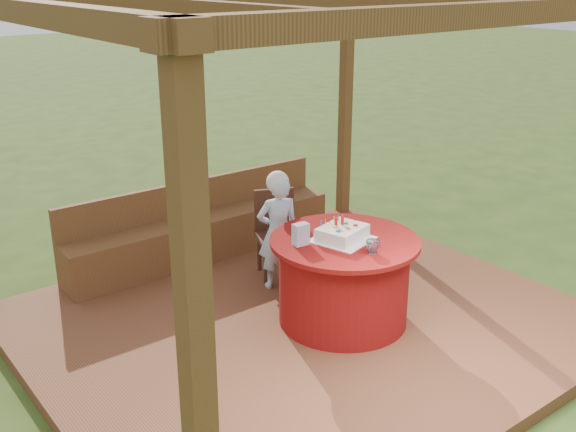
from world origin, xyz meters
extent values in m
plane|color=#2F4818|center=(0.00, 0.00, 0.00)|extent=(60.00, 60.00, 0.00)
cube|color=brown|center=(0.00, 0.00, 0.06)|extent=(4.50, 4.00, 0.12)
cube|color=brown|center=(-2.13, -1.88, 1.42)|extent=(0.12, 0.12, 2.60)
cube|color=brown|center=(2.13, 1.88, 1.42)|extent=(0.12, 0.12, 2.60)
cube|color=brown|center=(0.00, -1.88, 2.78)|extent=(4.50, 0.14, 0.12)
cube|color=brown|center=(-2.13, 0.00, 2.78)|extent=(0.14, 4.00, 0.12)
cube|color=brown|center=(-1.30, 0.00, 2.78)|extent=(0.10, 3.70, 0.10)
cube|color=brown|center=(0.00, 1.70, 0.34)|extent=(3.00, 0.42, 0.45)
cube|color=brown|center=(0.00, 1.88, 0.75)|extent=(3.00, 0.06, 0.35)
cylinder|color=maroon|center=(0.24, -0.22, 0.48)|extent=(1.10, 1.10, 0.72)
cylinder|color=maroon|center=(0.24, -0.22, 0.86)|extent=(1.26, 1.26, 0.04)
cube|color=#3D2013|center=(0.35, 0.86, 0.51)|extent=(0.52, 0.52, 0.05)
cylinder|color=#3D2013|center=(0.14, 0.78, 0.32)|extent=(0.04, 0.04, 0.39)
cylinder|color=#3D2013|center=(0.43, 0.65, 0.32)|extent=(0.04, 0.04, 0.39)
cylinder|color=#3D2013|center=(0.27, 1.07, 0.32)|extent=(0.04, 0.04, 0.39)
cylinder|color=#3D2013|center=(0.55, 0.94, 0.32)|extent=(0.04, 0.04, 0.39)
cube|color=#3D2013|center=(0.42, 1.02, 0.74)|extent=(0.38, 0.20, 0.45)
imported|color=#9ABEE5|center=(0.20, 0.66, 0.67)|extent=(0.47, 0.39, 1.10)
sphere|color=white|center=(0.20, 0.66, 1.16)|extent=(0.21, 0.21, 0.21)
cube|color=white|center=(0.21, -0.21, 0.88)|extent=(0.54, 0.54, 0.01)
cube|color=white|center=(0.21, -0.21, 0.94)|extent=(0.45, 0.40, 0.11)
cylinder|color=red|center=(0.17, -0.17, 1.03)|extent=(0.03, 0.03, 0.08)
cylinder|color=red|center=(0.24, -0.17, 1.03)|extent=(0.03, 0.03, 0.08)
sphere|color=blue|center=(0.11, -0.27, 1.01)|extent=(0.04, 0.04, 0.04)
sphere|color=orange|center=(0.21, -0.28, 1.01)|extent=(0.04, 0.04, 0.04)
sphere|color=red|center=(0.31, -0.26, 1.01)|extent=(0.04, 0.04, 0.04)
sphere|color=yellow|center=(0.15, -0.19, 1.01)|extent=(0.04, 0.04, 0.04)
sphere|color=green|center=(0.28, -0.18, 1.01)|extent=(0.04, 0.04, 0.04)
cube|color=pink|center=(-0.13, -0.09, 0.97)|extent=(0.13, 0.09, 0.18)
imported|color=white|center=(0.21, -0.57, 0.93)|extent=(0.14, 0.14, 0.11)
camera|label=1|loc=(-3.31, -4.03, 2.99)|focal=42.00mm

